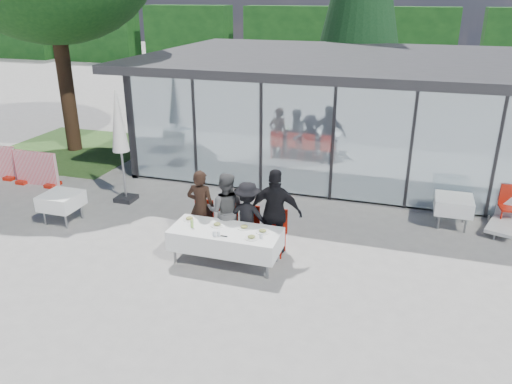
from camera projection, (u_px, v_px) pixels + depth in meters
The scene contains 26 objects.
ground at pixel (246, 267), 10.22m from camera, with size 90.00×90.00×0.00m, color gray.
pavilion at pixel (385, 96), 16.10m from camera, with size 14.80×8.80×3.44m.
treeline at pixel (346, 40), 34.76m from camera, with size 62.50×2.00×4.40m.
dining_table at pixel (226, 239), 10.21m from camera, with size 2.26×0.96×0.75m.
diner_a at pixel (201, 207), 10.94m from camera, with size 0.62×0.62×1.71m, color black.
diner_chair_a at pixel (203, 219), 11.11m from camera, with size 0.44×0.44×0.97m.
diner_b at pixel (226, 211), 10.78m from camera, with size 0.83×0.83×1.71m, color #535353.
diner_chair_b at pixel (227, 223), 10.95m from camera, with size 0.44×0.44×0.97m.
diner_c at pixel (248, 217), 10.66m from camera, with size 1.01×1.01×1.56m, color black.
diner_chair_c at pixel (249, 226), 10.81m from camera, with size 0.44×0.44×0.97m.
diner_d at pixel (276, 213), 10.43m from camera, with size 1.12×1.12×1.91m, color black.
diner_chair_d at pixel (276, 229), 10.64m from camera, with size 0.44×0.44×0.97m.
plate_a at pixel (189, 219), 10.57m from camera, with size 0.28×0.28×0.07m.
plate_b at pixel (217, 225), 10.31m from camera, with size 0.28×0.28×0.07m.
plate_c at pixel (244, 227), 10.19m from camera, with size 0.28×0.28×0.07m.
plate_d at pixel (263, 231), 10.01m from camera, with size 0.28×0.28×0.07m.
plate_extra at pixel (251, 237), 9.77m from camera, with size 0.28×0.28×0.07m.
juice_bottle at pixel (192, 224), 10.21m from camera, with size 0.06×0.06×0.16m, color #8FC552.
drinking_glasses at pixel (231, 234), 9.83m from camera, with size 0.98×0.26×0.10m.
folded_eyeglasses at pixel (224, 236), 9.85m from camera, with size 0.14×0.03×0.01m, color black.
spare_table_left at pixel (61, 201), 12.05m from camera, with size 0.86×0.86×0.74m.
spare_table_right at pixel (453, 205), 11.84m from camera, with size 0.86×0.86×0.74m.
spare_chair_a at pixel (509, 203), 11.95m from camera, with size 0.49×0.49×0.97m.
market_umbrella at pixel (119, 129), 12.77m from camera, with size 0.50×0.50×3.00m.
lounger at pixel (506, 219), 11.80m from camera, with size 0.98×1.45×0.72m.
grass_patch at pixel (75, 149), 17.90m from camera, with size 5.00×5.00×0.02m, color #385926.
Camera 1 is at (2.87, -8.45, 5.23)m, focal length 35.00 mm.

